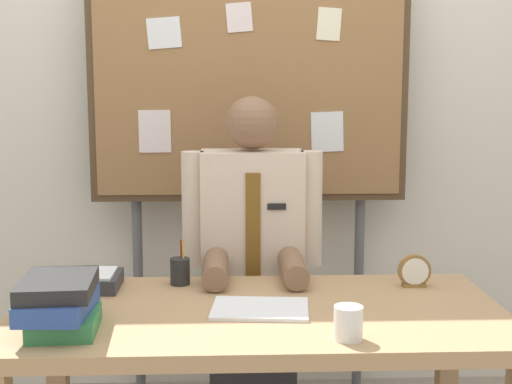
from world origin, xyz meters
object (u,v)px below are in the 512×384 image
object	(u,v)px
desk	(258,335)
desk_clock	(414,272)
person	(252,283)
coffee_mug	(348,323)
paper_tray	(82,281)
book_stack	(60,303)
pen_holder	(180,271)
open_notebook	(260,309)
bulletin_board	(249,86)

from	to	relation	value
desk	desk_clock	xyz separation A→B (m)	(0.56, 0.22, 0.14)
person	coffee_mug	bearing A→B (deg)	-74.21
person	desk_clock	xyz separation A→B (m)	(0.56, -0.34, 0.13)
desk	desk_clock	world-z (taller)	desk_clock
coffee_mug	paper_tray	size ratio (longest dim) A/B	0.37
book_stack	coffee_mug	bearing A→B (deg)	-7.05
desk	paper_tray	size ratio (longest dim) A/B	6.04
pen_holder	coffee_mug	bearing A→B (deg)	-48.47
book_stack	pen_holder	size ratio (longest dim) A/B	1.87
person	paper_tray	bearing A→B (deg)	-152.46
desk	person	bearing A→B (deg)	90.00
open_notebook	coffee_mug	distance (m)	0.36
desk_clock	pen_holder	bearing A→B (deg)	175.68
bulletin_board	pen_holder	xyz separation A→B (m)	(-0.27, -0.65, -0.65)
desk_clock	coffee_mug	size ratio (longest dim) A/B	1.20
coffee_mug	desk	bearing A→B (deg)	130.15
person	desk_clock	world-z (taller)	person
open_notebook	coffee_mug	bearing A→B (deg)	-48.43
book_stack	paper_tray	xyz separation A→B (m)	(-0.03, 0.43, -0.05)
desk_clock	coffee_mug	world-z (taller)	desk_clock
desk	paper_tray	world-z (taller)	paper_tray
book_stack	paper_tray	world-z (taller)	book_stack
bulletin_board	desk_clock	xyz separation A→B (m)	(0.56, -0.71, -0.65)
book_stack	desk_clock	distance (m)	1.21
pen_holder	book_stack	bearing A→B (deg)	-123.69
paper_tray	pen_holder	bearing A→B (deg)	6.55
person	bulletin_board	world-z (taller)	bulletin_board
open_notebook	desk_clock	distance (m)	0.61
pen_holder	paper_tray	world-z (taller)	pen_holder
desk	open_notebook	world-z (taller)	open_notebook
open_notebook	coffee_mug	world-z (taller)	coffee_mug
desk	coffee_mug	world-z (taller)	coffee_mug
person	book_stack	size ratio (longest dim) A/B	4.62
open_notebook	pen_holder	bearing A→B (deg)	131.50
bulletin_board	desk_clock	distance (m)	1.11
book_stack	desk	bearing A→B (deg)	17.51
desk	open_notebook	distance (m)	0.10
desk	person	xyz separation A→B (m)	(0.00, 0.56, 0.01)
person	open_notebook	bearing A→B (deg)	-89.47
desk_clock	pen_holder	world-z (taller)	pen_holder
person	paper_tray	xyz separation A→B (m)	(-0.60, -0.32, 0.11)
person	coffee_mug	xyz separation A→B (m)	(0.24, -0.85, 0.13)
bulletin_board	book_stack	bearing A→B (deg)	-117.41
paper_tray	person	bearing A→B (deg)	27.54
coffee_mug	person	bearing A→B (deg)	105.79
desk	person	size ratio (longest dim) A/B	1.13
open_notebook	paper_tray	bearing A→B (deg)	156.27
person	open_notebook	world-z (taller)	person
person	book_stack	xyz separation A→B (m)	(-0.58, -0.75, 0.16)
desk_clock	person	bearing A→B (deg)	148.85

